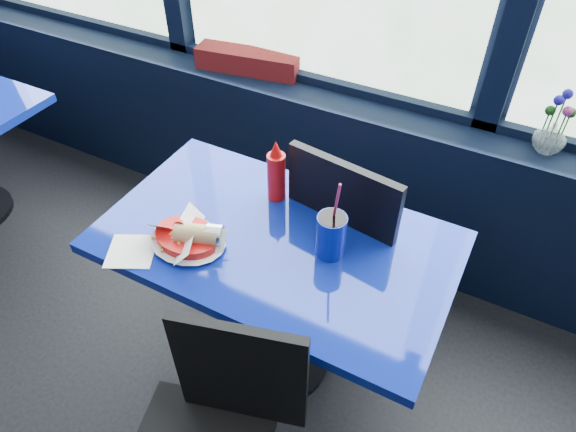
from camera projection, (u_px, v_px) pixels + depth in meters
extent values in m
cube|color=black|center=(308.00, 160.00, 2.64)|extent=(5.00, 0.26, 0.80)
cube|color=black|center=(317.00, 81.00, 2.41)|extent=(4.80, 0.08, 0.06)
cylinder|color=black|center=(279.00, 356.00, 2.24)|extent=(0.44, 0.44, 0.03)
cylinder|color=black|center=(278.00, 311.00, 2.02)|extent=(0.12, 0.12, 0.68)
cube|color=navy|center=(276.00, 242.00, 1.75)|extent=(1.20, 0.70, 0.04)
cube|color=black|center=(241.00, 373.00, 1.45)|extent=(0.38, 0.13, 0.44)
cylinder|color=black|center=(176.00, 425.00, 1.82)|extent=(0.02, 0.02, 0.41)
cube|color=black|center=(349.00, 233.00, 2.14)|extent=(0.51, 0.51, 0.04)
cube|color=black|center=(340.00, 220.00, 1.81)|extent=(0.43, 0.09, 0.49)
cylinder|color=black|center=(403.00, 265.00, 2.34)|extent=(0.03, 0.03, 0.46)
cylinder|color=black|center=(360.00, 322.00, 2.12)|extent=(0.03, 0.03, 0.46)
cylinder|color=black|center=(332.00, 230.00, 2.51)|extent=(0.03, 0.03, 0.46)
cylinder|color=black|center=(285.00, 279.00, 2.28)|extent=(0.03, 0.03, 0.46)
cube|color=maroon|center=(248.00, 61.00, 2.47)|extent=(0.52, 0.21, 0.10)
imported|color=silver|center=(550.00, 138.00, 1.98)|extent=(0.15, 0.16, 0.13)
cylinder|color=#1E5919|center=(548.00, 127.00, 1.96)|extent=(0.01, 0.01, 0.21)
sphere|color=#241CA7|center=(559.00, 100.00, 1.88)|extent=(0.04, 0.04, 0.04)
cylinder|color=#1E5919|center=(558.00, 135.00, 1.94)|extent=(0.01, 0.01, 0.18)
sphere|color=#D23D91|center=(568.00, 111.00, 1.87)|extent=(0.04, 0.04, 0.04)
cylinder|color=#1E5919|center=(555.00, 124.00, 1.96)|extent=(0.01, 0.01, 0.23)
sphere|color=#241CA7|center=(568.00, 94.00, 1.87)|extent=(0.04, 0.04, 0.04)
cylinder|color=#1E5919|center=(542.00, 131.00, 1.99)|extent=(0.01, 0.01, 0.15)
sphere|color=#1E5919|center=(550.00, 111.00, 1.93)|extent=(0.04, 0.04, 0.04)
cylinder|color=#1E5919|center=(561.00, 135.00, 1.96)|extent=(0.01, 0.01, 0.16)
sphere|color=#1E5919|center=(571.00, 113.00, 1.89)|extent=(0.04, 0.04, 0.04)
cylinder|color=red|center=(187.00, 239.00, 1.71)|extent=(0.25, 0.25, 0.04)
cylinder|color=white|center=(188.00, 241.00, 1.71)|extent=(0.24, 0.24, 0.00)
cylinder|color=silver|center=(215.00, 235.00, 1.68)|extent=(0.07, 0.09, 0.07)
sphere|color=brown|center=(181.00, 233.00, 1.68)|extent=(0.05, 0.05, 0.05)
cylinder|color=#B32513|center=(179.00, 227.00, 1.67)|extent=(0.05, 0.05, 0.01)
cylinder|color=red|center=(276.00, 177.00, 1.83)|extent=(0.07, 0.07, 0.19)
cone|color=red|center=(276.00, 148.00, 1.75)|extent=(0.04, 0.04, 0.06)
cylinder|color=#0D1B94|center=(331.00, 235.00, 1.64)|extent=(0.10, 0.10, 0.16)
cylinder|color=black|center=(332.00, 219.00, 1.59)|extent=(0.09, 0.09, 0.01)
cylinder|color=#E4304C|center=(336.00, 204.00, 1.53)|extent=(0.05, 0.07, 0.21)
cube|color=white|center=(131.00, 251.00, 1.69)|extent=(0.20, 0.20, 0.00)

